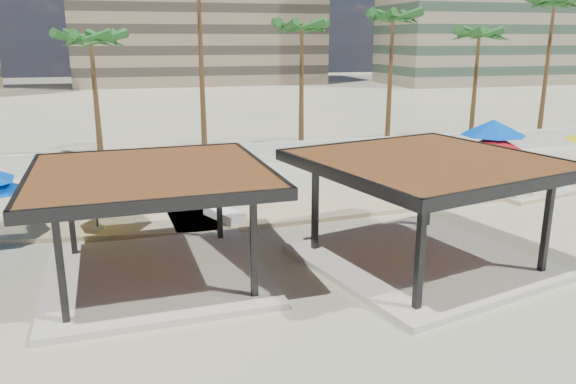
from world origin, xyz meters
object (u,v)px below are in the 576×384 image
umbrella_c (495,141)px  lounger_b (518,190)px  pavilion_central (426,202)px  lounger_c (521,174)px  lounger_d (550,184)px  pavilion_west (153,214)px  lounger_a (224,214)px

umbrella_c → lounger_b: (-0.36, -2.53, -1.79)m
pavilion_central → lounger_c: pavilion_central is taller
umbrella_c → pavilion_central: bearing=-134.8°
lounger_d → umbrella_c: bearing=44.4°
pavilion_west → lounger_c: 19.89m
lounger_b → lounger_c: size_ratio=0.88×
lounger_b → pavilion_central: bearing=151.0°
lounger_a → lounger_d: 15.53m
umbrella_c → lounger_c: size_ratio=1.30×
umbrella_c → lounger_c: bearing=4.8°
lounger_c → pavilion_central: bearing=124.3°
lounger_a → pavilion_west: bearing=125.5°
lounger_a → lounger_c: lounger_c is taller
lounger_a → pavilion_central: bearing=-161.0°
pavilion_west → lounger_d: size_ratio=3.40×
umbrella_c → lounger_c: 2.58m
lounger_d → pavilion_west: bearing=109.1°
lounger_a → lounger_c: 15.85m
lounger_d → lounger_c: bearing=0.6°
umbrella_c → lounger_c: (1.87, 0.16, -1.77)m
pavilion_central → pavilion_west: 8.29m
pavilion_central → lounger_b: 10.03m
pavilion_central → pavilion_west: pavilion_central is taller
lounger_b → lounger_c: bearing=-14.9°
pavilion_central → lounger_b: bearing=22.2°
pavilion_central → umbrella_c: size_ratio=2.92×
lounger_c → lounger_d: (-0.10, -2.18, -0.01)m
pavilion_central → lounger_d: bearing=18.1°
lounger_d → lounger_a: bearing=95.1°
pavilion_west → umbrella_c: size_ratio=2.43×
lounger_a → lounger_c: bearing=-104.1°
pavilion_west → lounger_c: bearing=19.5°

